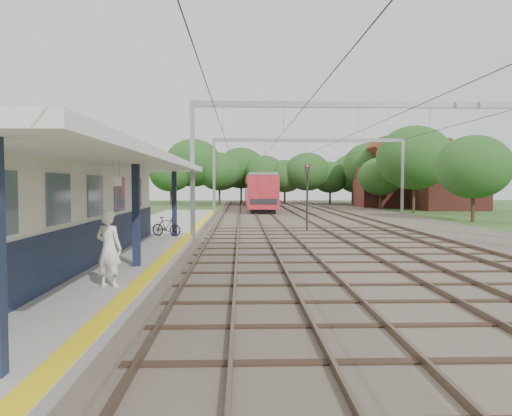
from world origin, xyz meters
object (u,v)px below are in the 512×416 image
object	(u,v)px
person	(109,249)
signal_post	(307,191)
train	(257,190)
bicycle	(166,227)

from	to	relation	value
person	signal_post	bearing A→B (deg)	-93.31
person	train	bearing A→B (deg)	-76.30
bicycle	signal_post	bearing A→B (deg)	-35.32
person	train	size ratio (longest dim) A/B	0.05
train	signal_post	bearing A→B (deg)	-86.98
signal_post	train	bearing A→B (deg)	84.53
person	signal_post	xyz separation A→B (m)	(7.27, 17.18, 1.22)
signal_post	bicycle	bearing A→B (deg)	-155.39
signal_post	person	bearing A→B (deg)	-121.43
bicycle	signal_post	size ratio (longest dim) A/B	0.38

